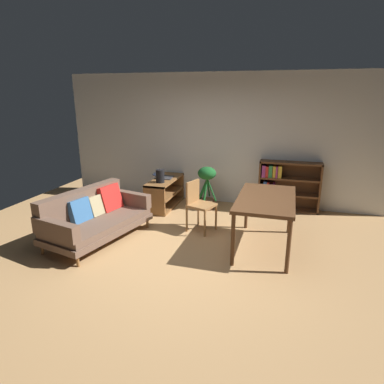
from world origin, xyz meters
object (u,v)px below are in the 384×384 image
fabric_couch (94,216)px  media_console (165,193)px  dining_table (266,202)px  open_laptop (164,177)px  bookshelf (284,185)px  dining_chair_near (198,203)px  potted_floor_plant (207,185)px  desk_speaker (160,176)px

fabric_couch → media_console: size_ratio=1.58×
dining_table → media_console: bearing=147.3°
open_laptop → bookshelf: size_ratio=0.34×
fabric_couch → open_laptop: fabric_couch is taller
dining_chair_near → potted_floor_plant: bearing=96.9°
fabric_couch → dining_chair_near: dining_chair_near is taller
potted_floor_plant → bookshelf: size_ratio=0.73×
media_console → bookshelf: 2.43m
open_laptop → dining_chair_near: bearing=-46.3°
dining_table → potted_floor_plant: bearing=130.7°
fabric_couch → dining_chair_near: (1.52, 0.81, 0.11)m
desk_speaker → dining_table: bearing=-27.1°
fabric_couch → media_console: (0.52, 1.82, -0.09)m
desk_speaker → dining_chair_near: (0.98, -0.72, -0.23)m
desk_speaker → potted_floor_plant: potted_floor_plant is taller
fabric_couch → open_laptop: size_ratio=4.59×
fabric_couch → media_console: 1.89m
media_console → potted_floor_plant: potted_floor_plant is taller
potted_floor_plant → open_laptop: bearing=-178.0°
media_console → dining_chair_near: size_ratio=1.39×
media_console → potted_floor_plant: (0.86, 0.11, 0.21)m
fabric_couch → dining_table: bearing=9.3°
open_laptop → dining_table: dining_table is taller
desk_speaker → dining_table: size_ratio=0.17×
media_console → dining_chair_near: bearing=-45.2°
desk_speaker → potted_floor_plant: 0.96m
open_laptop → dining_chair_near: 1.51m
dining_table → bookshelf: (0.22, 1.90, -0.23)m
fabric_couch → dining_table: size_ratio=1.27×
open_laptop → dining_chair_near: (1.04, -1.08, -0.12)m
dining_table → bookshelf: size_ratio=1.25×
open_laptop → potted_floor_plant: size_ratio=0.47×
open_laptop → dining_table: 2.63m
open_laptop → potted_floor_plant: (0.90, 0.03, -0.12)m
bookshelf → fabric_couch: bearing=-141.0°
potted_floor_plant → dining_table: 1.98m
dining_table → desk_speaker: bearing=152.9°
desk_speaker → dining_table: 2.39m
fabric_couch → bookshelf: 3.71m
desk_speaker → bookshelf: bookshelf is taller
dining_chair_near → bookshelf: bookshelf is taller
potted_floor_plant → bookshelf: (1.50, 0.41, 0.00)m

